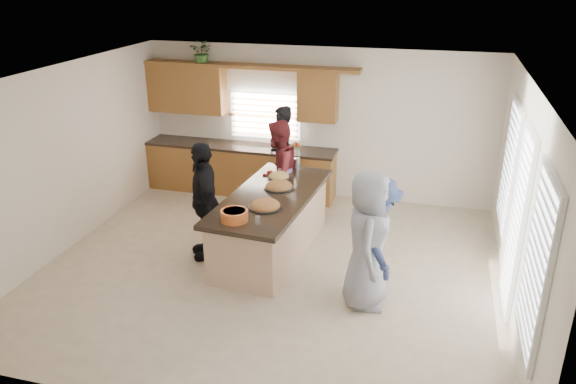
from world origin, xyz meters
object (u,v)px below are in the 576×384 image
(woman_left_back, at_px, (282,154))
(woman_left_mid, at_px, (278,172))
(woman_right_back, at_px, (376,238))
(woman_right_front, at_px, (368,240))
(woman_left_front, at_px, (204,200))
(island, at_px, (271,225))
(salad_bowl, at_px, (234,215))

(woman_left_back, bearing_deg, woman_left_mid, -21.16)
(woman_right_back, xyz_separation_m, woman_right_front, (-0.08, -0.23, 0.07))
(woman_left_front, xyz_separation_m, woman_right_back, (2.59, -0.46, -0.06))
(island, bearing_deg, woman_left_mid, 105.36)
(salad_bowl, bearing_deg, woman_right_back, 5.79)
(salad_bowl, height_order, woman_right_front, woman_right_front)
(island, relative_size, woman_left_front, 1.54)
(salad_bowl, bearing_deg, woman_left_mid, 90.37)
(island, bearing_deg, woman_left_back, 105.74)
(woman_left_mid, height_order, woman_right_back, woman_left_mid)
(island, distance_m, woman_right_back, 1.90)
(island, bearing_deg, woman_right_back, -21.80)
(island, xyz_separation_m, woman_right_front, (1.59, -1.05, 0.47))
(salad_bowl, relative_size, woman_right_back, 0.22)
(salad_bowl, xyz_separation_m, woman_right_front, (1.80, -0.04, -0.11))
(island, xyz_separation_m, woman_left_mid, (-0.22, 1.13, 0.44))
(woman_left_front, bearing_deg, island, 82.05)
(woman_left_mid, xyz_separation_m, woman_right_back, (1.89, -1.95, -0.04))
(woman_left_front, xyz_separation_m, woman_right_front, (2.51, -0.69, 0.02))
(woman_left_mid, bearing_deg, woman_right_back, 55.10)
(salad_bowl, relative_size, woman_left_mid, 0.21)
(island, height_order, woman_right_back, woman_right_back)
(woman_left_mid, height_order, woman_right_front, woman_right_front)
(salad_bowl, bearing_deg, woman_right_front, -1.35)
(woman_right_front, bearing_deg, salad_bowl, 84.00)
(woman_left_mid, distance_m, woman_right_front, 2.84)
(salad_bowl, distance_m, woman_left_mid, 2.15)
(woman_left_front, distance_m, woman_right_front, 2.61)
(woman_left_back, bearing_deg, island, -21.63)
(woman_left_back, xyz_separation_m, woman_right_back, (2.08, -2.88, -0.05))
(island, xyz_separation_m, woman_left_back, (-0.41, 2.06, 0.44))
(island, xyz_separation_m, woman_left_front, (-0.92, -0.36, 0.45))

